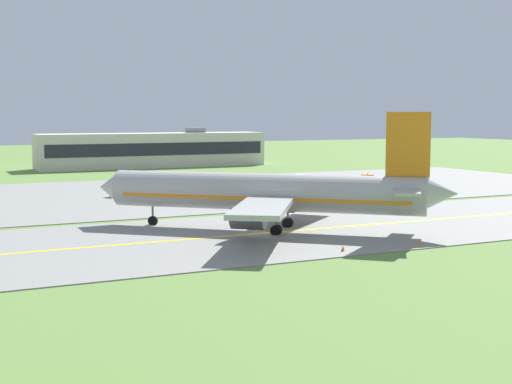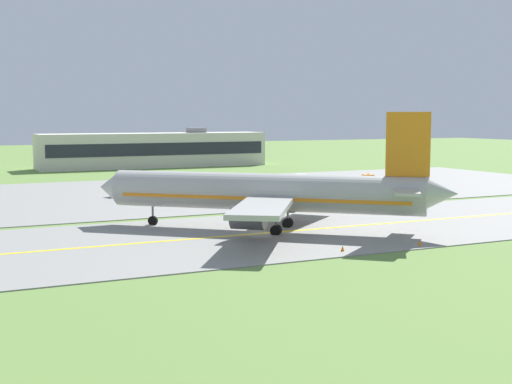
{
  "view_description": "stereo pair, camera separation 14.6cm",
  "coord_description": "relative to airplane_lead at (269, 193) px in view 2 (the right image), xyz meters",
  "views": [
    {
      "loc": [
        -33.14,
        -65.03,
        12.25
      ],
      "look_at": [
        0.34,
        4.02,
        4.0
      ],
      "focal_mm": 49.46,
      "sensor_mm": 36.0,
      "label": 1
    },
    {
      "loc": [
        -33.01,
        -65.1,
        12.25
      ],
      "look_at": [
        0.34,
        4.02,
        4.0
      ],
      "focal_mm": 49.46,
      "sensor_mm": 36.0,
      "label": 2
    }
  ],
  "objects": [
    {
      "name": "service_truck_pushback",
      "position": [
        34.43,
        33.24,
        -2.95
      ],
      "size": [
        6.68,
        4.47,
        2.59
      ],
      "color": "orange",
      "rests_on": "ground"
    },
    {
      "name": "service_truck_catering",
      "position": [
        22.32,
        35.08,
        -2.6
      ],
      "size": [
        6.26,
        4.64,
        2.6
      ],
      "color": "silver",
      "rests_on": "ground"
    },
    {
      "name": "taxiway_strip",
      "position": [
        -0.7,
        -1.69,
        -4.08
      ],
      "size": [
        240.0,
        28.0,
        0.1
      ],
      "primitive_type": "cube",
      "color": "gray",
      "rests_on": "ground"
    },
    {
      "name": "apron_pad",
      "position": [
        9.3,
        40.31,
        -4.08
      ],
      "size": [
        140.0,
        52.0,
        0.1
      ],
      "primitive_type": "cube",
      "color": "gray",
      "rests_on": "ground"
    },
    {
      "name": "airplane_lead",
      "position": [
        0.0,
        0.0,
        0.0
      ],
      "size": [
        32.31,
        30.04,
        12.7
      ],
      "color": "#ADADA8",
      "rests_on": "ground"
    },
    {
      "name": "ground_plane",
      "position": [
        -0.7,
        -1.69,
        -4.13
      ],
      "size": [
        500.0,
        500.0,
        0.0
      ],
      "primitive_type": "plane",
      "color": "olive"
    },
    {
      "name": "taxiway_centreline",
      "position": [
        -0.7,
        -1.69,
        -4.03
      ],
      "size": [
        220.0,
        0.6,
        0.01
      ],
      "primitive_type": "cube",
      "color": "yellow",
      "rests_on": "taxiway_strip"
    },
    {
      "name": "traffic_cone_near_edge",
      "position": [
        0.66,
        -13.6,
        -3.83
      ],
      "size": [
        0.44,
        0.44,
        0.6
      ],
      "primitive_type": "cone",
      "color": "orange",
      "rests_on": "ground"
    },
    {
      "name": "traffic_cone_mid_edge",
      "position": [
        8.79,
        -14.36,
        -3.83
      ],
      "size": [
        0.44,
        0.44,
        0.6
      ],
      "primitive_type": "cone",
      "color": "orange",
      "rests_on": "ground"
    },
    {
      "name": "service_truck_baggage",
      "position": [
        -3.85,
        39.19,
        -2.6
      ],
      "size": [
        6.34,
        3.83,
        2.6
      ],
      "color": "silver",
      "rests_on": "ground"
    },
    {
      "name": "terminal_building",
      "position": [
        18.37,
        98.28,
        0.0
      ],
      "size": [
        55.24,
        10.59,
        9.42
      ],
      "color": "beige",
      "rests_on": "ground"
    },
    {
      "name": "service_truck_fuel",
      "position": [
        25.08,
        21.39,
        -2.6
      ],
      "size": [
        6.34,
        3.96,
        2.6
      ],
      "color": "yellow",
      "rests_on": "ground"
    }
  ]
}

